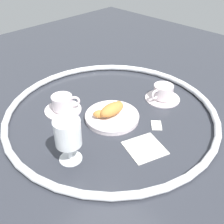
% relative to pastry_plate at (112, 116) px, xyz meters
% --- Properties ---
extents(ground_plane, '(2.20, 2.20, 0.00)m').
position_rel_pastry_plate_xyz_m(ground_plane, '(0.02, 0.02, -0.01)').
color(ground_plane, '#2D3038').
extents(table_chrome_rim, '(0.76, 0.76, 0.02)m').
position_rel_pastry_plate_xyz_m(table_chrome_rim, '(0.02, 0.02, 0.00)').
color(table_chrome_rim, silver).
rests_on(table_chrome_rim, ground_plane).
extents(pastry_plate, '(0.19, 0.19, 0.02)m').
position_rel_pastry_plate_xyz_m(pastry_plate, '(0.00, 0.00, 0.00)').
color(pastry_plate, silver).
rests_on(pastry_plate, ground_plane).
extents(croissant_large, '(0.14, 0.07, 0.04)m').
position_rel_pastry_plate_xyz_m(croissant_large, '(0.00, 0.00, 0.03)').
color(croissant_large, '#BC7A38').
rests_on(croissant_large, pastry_plate).
extents(coffee_cup_near, '(0.14, 0.14, 0.06)m').
position_rel_pastry_plate_xyz_m(coffee_cup_near, '(-0.09, 0.17, 0.02)').
color(coffee_cup_near, silver).
rests_on(coffee_cup_near, ground_plane).
extents(coffee_cup_far, '(0.14, 0.14, 0.06)m').
position_rel_pastry_plate_xyz_m(coffee_cup_far, '(0.23, -0.05, 0.02)').
color(coffee_cup_far, silver).
rests_on(coffee_cup_far, ground_plane).
extents(juice_glass_left, '(0.08, 0.08, 0.14)m').
position_rel_pastry_plate_xyz_m(juice_glass_left, '(-0.23, -0.05, 0.08)').
color(juice_glass_left, white).
rests_on(juice_glass_left, ground_plane).
extents(sugar_packet, '(0.06, 0.06, 0.01)m').
position_rel_pastry_plate_xyz_m(sugar_packet, '(0.08, -0.14, -0.01)').
color(sugar_packet, white).
rests_on(sugar_packet, ground_plane).
extents(folded_napkin, '(0.14, 0.14, 0.01)m').
position_rel_pastry_plate_xyz_m(folded_napkin, '(-0.04, -0.18, -0.01)').
color(folded_napkin, silver).
rests_on(folded_napkin, ground_plane).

